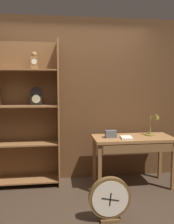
{
  "coord_description": "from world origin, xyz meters",
  "views": [
    {
      "loc": [
        -0.3,
        -2.56,
        1.55
      ],
      "look_at": [
        0.11,
        0.56,
        1.19
      ],
      "focal_mm": 39.02,
      "sensor_mm": 36.0,
      "label": 1
    }
  ],
  "objects_px": {
    "workbench": "(133,144)",
    "toolbox_small": "(111,134)",
    "bookshelf": "(15,115)",
    "open_repair_manual": "(126,138)",
    "desk_lamp": "(154,122)",
    "round_clock_large": "(110,199)"
  },
  "relations": [
    {
      "from": "bookshelf",
      "to": "desk_lamp",
      "type": "relative_size",
      "value": 5.78
    },
    {
      "from": "bookshelf",
      "to": "desk_lamp",
      "type": "height_order",
      "value": "bookshelf"
    },
    {
      "from": "open_repair_manual",
      "to": "workbench",
      "type": "bearing_deg",
      "value": 36.67
    },
    {
      "from": "workbench",
      "to": "toolbox_small",
      "type": "height_order",
      "value": "toolbox_small"
    },
    {
      "from": "open_repair_manual",
      "to": "toolbox_small",
      "type": "bearing_deg",
      "value": 164.07
    },
    {
      "from": "desk_lamp",
      "to": "toolbox_small",
      "type": "height_order",
      "value": "desk_lamp"
    },
    {
      "from": "bookshelf",
      "to": "round_clock_large",
      "type": "relative_size",
      "value": 4.2
    },
    {
      "from": "workbench",
      "to": "toolbox_small",
      "type": "bearing_deg",
      "value": 177.49
    },
    {
      "from": "desk_lamp",
      "to": "open_repair_manual",
      "type": "xyz_separation_m",
      "value": [
        -0.46,
        -0.13,
        -0.2
      ]
    },
    {
      "from": "open_repair_manual",
      "to": "round_clock_large",
      "type": "bearing_deg",
      "value": -110.94
    },
    {
      "from": "bookshelf",
      "to": "workbench",
      "type": "xyz_separation_m",
      "value": [
        1.75,
        -0.3,
        -0.42
      ]
    },
    {
      "from": "workbench",
      "to": "desk_lamp",
      "type": "relative_size",
      "value": 3.14
    },
    {
      "from": "workbench",
      "to": "bookshelf",
      "type": "bearing_deg",
      "value": 170.23
    },
    {
      "from": "bookshelf",
      "to": "toolbox_small",
      "type": "bearing_deg",
      "value": -11.5
    },
    {
      "from": "toolbox_small",
      "to": "open_repair_manual",
      "type": "relative_size",
      "value": 0.74
    },
    {
      "from": "bookshelf",
      "to": "workbench",
      "type": "distance_m",
      "value": 1.82
    },
    {
      "from": "bookshelf",
      "to": "round_clock_large",
      "type": "distance_m",
      "value": 1.87
    },
    {
      "from": "toolbox_small",
      "to": "open_repair_manual",
      "type": "distance_m",
      "value": 0.23
    },
    {
      "from": "workbench",
      "to": "open_repair_manual",
      "type": "xyz_separation_m",
      "value": [
        -0.13,
        -0.07,
        0.12
      ]
    },
    {
      "from": "bookshelf",
      "to": "round_clock_large",
      "type": "height_order",
      "value": "bookshelf"
    },
    {
      "from": "toolbox_small",
      "to": "round_clock_large",
      "type": "distance_m",
      "value": 1.09
    },
    {
      "from": "toolbox_small",
      "to": "bookshelf",
      "type": "bearing_deg",
      "value": 168.5
    }
  ]
}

